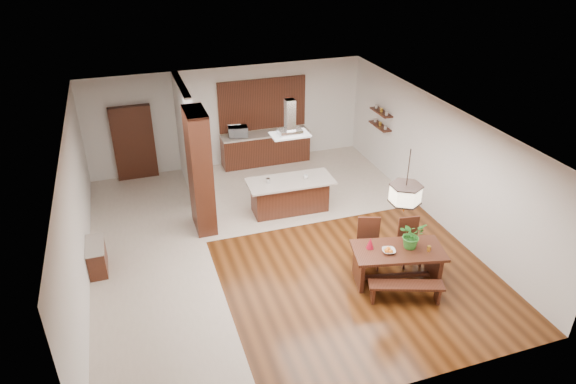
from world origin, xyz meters
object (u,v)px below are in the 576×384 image
object	(u,v)px
dining_chair_left	(369,244)
fruit_bowl	(389,251)
foliage_plant	(411,235)
hallway_console	(97,257)
microwave	(238,132)
kitchen_island	(290,195)
island_cup	(305,177)
range_hood	(290,118)
dining_chair_right	(411,243)
dining_table	(397,258)
dining_bench	(405,292)
pendant_lantern	(407,182)

from	to	relation	value
dining_chair_left	fruit_bowl	distance (m)	0.71
foliage_plant	fruit_bowl	world-z (taller)	foliage_plant
dining_chair_left	foliage_plant	distance (m)	0.98
hallway_console	microwave	world-z (taller)	microwave
kitchen_island	island_cup	xyz separation A→B (m)	(0.38, -0.06, 0.47)
range_hood	microwave	xyz separation A→B (m)	(-0.58, 2.92, -1.36)
kitchen_island	dining_chair_right	bearing A→B (deg)	-57.91
hallway_console	dining_table	bearing A→B (deg)	-21.70
dining_table	foliage_plant	world-z (taller)	foliage_plant
dining_chair_right	island_cup	size ratio (longest dim) A/B	8.42
foliage_plant	range_hood	distance (m)	3.88
dining_chair_right	fruit_bowl	distance (m)	0.95
hallway_console	kitchen_island	bearing A→B (deg)	12.95
island_cup	microwave	distance (m)	3.15
dining_bench	dining_chair_left	xyz separation A→B (m)	(-0.17, 1.26, 0.33)
fruit_bowl	dining_chair_left	bearing A→B (deg)	97.12
fruit_bowl	kitchen_island	world-z (taller)	kitchen_island
dining_chair_left	dining_chair_right	world-z (taller)	dining_chair_left
foliage_plant	island_cup	size ratio (longest dim) A/B	4.56
dining_table	dining_chair_left	distance (m)	0.71
dining_table	island_cup	bearing A→B (deg)	103.03
dining_table	microwave	size ratio (longest dim) A/B	3.56
dining_chair_left	hallway_console	bearing A→B (deg)	-176.93
hallway_console	dining_bench	world-z (taller)	hallway_console
dining_chair_right	microwave	bearing A→B (deg)	119.73
island_cup	dining_table	bearing A→B (deg)	-76.97
kitchen_island	microwave	size ratio (longest dim) A/B	3.91
pendant_lantern	island_cup	xyz separation A→B (m)	(-0.76, 3.27, -1.33)
dining_chair_left	dining_chair_right	size ratio (longest dim) A/B	1.04
dining_chair_left	range_hood	size ratio (longest dim) A/B	1.18
foliage_plant	island_cup	world-z (taller)	foliage_plant
microwave	dining_chair_right	bearing A→B (deg)	-61.18
foliage_plant	range_hood	size ratio (longest dim) A/B	0.61
microwave	dining_bench	bearing A→B (deg)	-69.66
fruit_bowl	dining_bench	bearing A→B (deg)	-81.65
dining_chair_right	range_hood	xyz separation A→B (m)	(-1.70, 2.90, 1.96)
fruit_bowl	kitchen_island	distance (m)	3.49
island_cup	foliage_plant	bearing A→B (deg)	-72.64
pendant_lantern	island_cup	distance (m)	3.61
fruit_bowl	island_cup	bearing A→B (deg)	99.03
dining_bench	island_cup	world-z (taller)	island_cup
hallway_console	dining_bench	distance (m)	6.29
dining_table	kitchen_island	world-z (taller)	kitchen_island
dining_table	island_cup	distance (m)	3.37
fruit_bowl	microwave	xyz separation A→B (m)	(-1.49, 6.28, 0.32)
hallway_console	range_hood	size ratio (longest dim) A/B	0.98
dining_bench	range_hood	bearing A→B (deg)	104.11
foliage_plant	kitchen_island	bearing A→B (deg)	112.91
dining_table	dining_chair_right	distance (m)	0.71
island_cup	microwave	size ratio (longest dim) A/B	0.22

